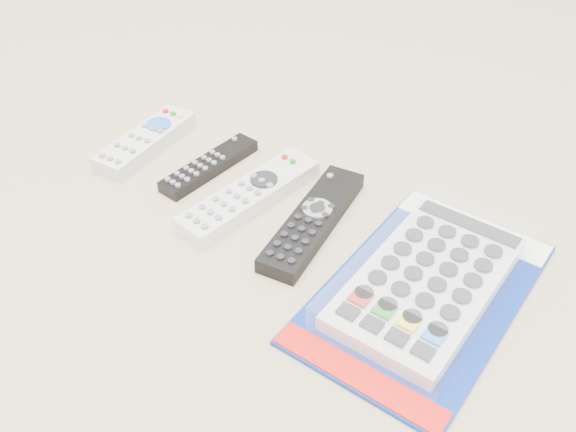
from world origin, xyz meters
The scene contains 5 objects.
remote_small_grey centered at (-0.25, 0.04, 0.01)m, with size 0.06×0.17×0.03m.
remote_slim_black centered at (-0.14, 0.05, 0.01)m, with size 0.06×0.16×0.02m.
remote_silver_dvd centered at (-0.05, 0.02, 0.01)m, with size 0.09×0.22×0.02m.
remote_large_black centered at (0.05, 0.02, 0.01)m, with size 0.07×0.21×0.02m.
jumbo_remote_packaged centered at (0.21, 0.00, 0.02)m, with size 0.21×0.33×0.04m.
Camera 1 is at (0.35, -0.50, 0.53)m, focal length 40.00 mm.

